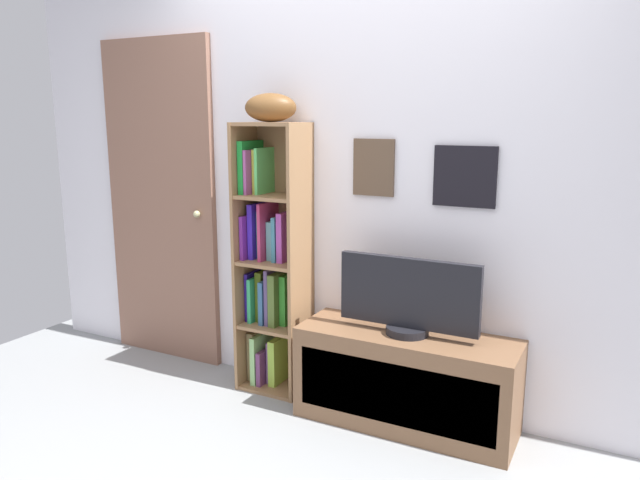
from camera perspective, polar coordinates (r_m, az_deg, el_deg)
back_wall at (r=3.32m, az=4.31°, el=5.74°), size 4.80×0.08×2.52m
bookshelf at (r=3.54m, az=-4.62°, el=-2.77°), size 0.39×0.28×1.57m
football at (r=3.39m, az=-4.69°, el=12.38°), size 0.32×0.27×0.16m
tv_stand at (r=3.26m, az=8.11°, el=-12.95°), size 1.14×0.39×0.50m
television at (r=3.10m, az=8.35°, el=-5.39°), size 0.73×0.22×0.40m
door at (r=4.08m, az=-14.80°, el=3.36°), size 0.85×0.09×2.09m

